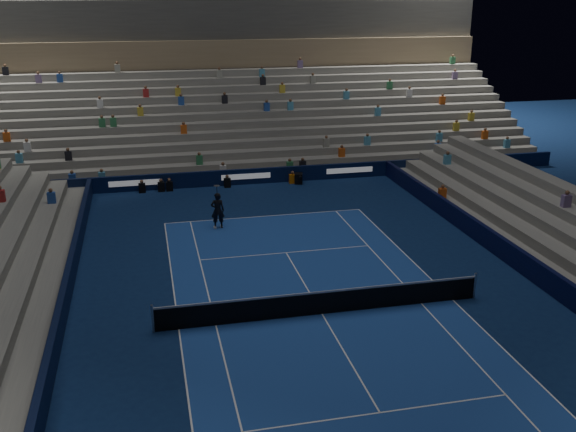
% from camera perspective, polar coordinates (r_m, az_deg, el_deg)
% --- Properties ---
extents(ground, '(90.00, 90.00, 0.00)m').
position_cam_1_polar(ground, '(25.42, 3.00, -8.59)').
color(ground, '#0B1E47').
rests_on(ground, ground).
extents(court_surface, '(10.97, 23.77, 0.01)m').
position_cam_1_polar(court_surface, '(25.42, 3.00, -8.58)').
color(court_surface, '#1A3E93').
rests_on(court_surface, ground).
extents(sponsor_barrier_far, '(44.00, 0.25, 1.00)m').
position_cam_1_polar(sponsor_barrier_far, '(42.17, -3.74, 3.48)').
color(sponsor_barrier_far, '#081233').
rests_on(sponsor_barrier_far, ground).
extents(sponsor_barrier_east, '(0.25, 37.00, 1.00)m').
position_cam_1_polar(sponsor_barrier_east, '(29.15, 21.80, -5.18)').
color(sponsor_barrier_east, black).
rests_on(sponsor_barrier_east, ground).
extents(sponsor_barrier_west, '(0.25, 37.00, 1.00)m').
position_cam_1_polar(sponsor_barrier_west, '(24.66, -19.56, -9.38)').
color(sponsor_barrier_west, black).
rests_on(sponsor_barrier_west, ground).
extents(grandstand_main, '(44.00, 15.20, 11.20)m').
position_cam_1_polar(grandstand_main, '(50.65, -5.52, 9.39)').
color(grandstand_main, slate).
rests_on(grandstand_main, ground).
extents(tennis_net, '(12.90, 0.10, 1.10)m').
position_cam_1_polar(tennis_net, '(25.19, 3.02, -7.58)').
color(tennis_net, '#B2B2B7').
rests_on(tennis_net, ground).
extents(tennis_player, '(0.74, 0.52, 1.94)m').
position_cam_1_polar(tennis_player, '(34.20, -6.19, 0.49)').
color(tennis_player, black).
rests_on(tennis_player, ground).
extents(broadcast_camera, '(0.64, 1.04, 0.68)m').
position_cam_1_polar(broadcast_camera, '(42.23, 0.94, 3.32)').
color(broadcast_camera, black).
rests_on(broadcast_camera, ground).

